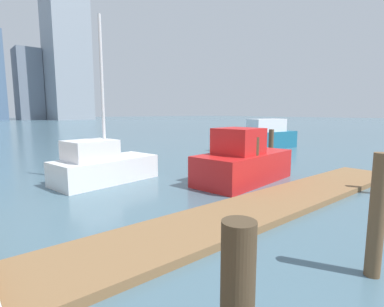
# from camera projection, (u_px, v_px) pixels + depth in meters

# --- Properties ---
(ground_plane) EXTENTS (300.00, 300.00, 0.00)m
(ground_plane) POSITION_uv_depth(u_px,v_px,m) (32.00, 164.00, 15.73)
(ground_plane) COLOR #476675
(floating_dock) EXTENTS (14.63, 2.00, 0.18)m
(floating_dock) POSITION_uv_depth(u_px,v_px,m) (270.00, 204.00, 8.65)
(floating_dock) COLOR olive
(floating_dock) RESTS_ON ground_plane
(dock_piling_0) EXTENTS (0.28, 0.28, 1.81)m
(dock_piling_0) POSITION_uv_depth(u_px,v_px,m) (271.00, 145.00, 16.72)
(dock_piling_0) COLOR brown
(dock_piling_0) RESTS_ON ground_plane
(dock_piling_3) EXTENTS (0.32, 0.32, 1.86)m
(dock_piling_3) POSITION_uv_depth(u_px,v_px,m) (254.00, 162.00, 11.10)
(dock_piling_3) COLOR #473826
(dock_piling_3) RESTS_ON ground_plane
(dock_piling_5) EXTENTS (0.25, 0.25, 2.13)m
(dock_piling_5) POSITION_uv_depth(u_px,v_px,m) (377.00, 216.00, 4.91)
(dock_piling_5) COLOR brown
(dock_piling_5) RESTS_ON ground_plane
(moored_boat_0) EXTENTS (6.93, 2.55, 2.26)m
(moored_boat_0) POSITION_uv_depth(u_px,v_px,m) (260.00, 137.00, 22.25)
(moored_boat_0) COLOR #1E6B8C
(moored_boat_0) RESTS_ON ground_plane
(moored_boat_3) EXTENTS (4.69, 2.56, 2.17)m
(moored_boat_3) POSITION_uv_depth(u_px,v_px,m) (243.00, 162.00, 11.73)
(moored_boat_3) COLOR red
(moored_boat_3) RESTS_ON ground_plane
(moored_boat_4) EXTENTS (4.26, 2.43, 6.43)m
(moored_boat_4) POSITION_uv_depth(u_px,v_px,m) (102.00, 165.00, 11.71)
(moored_boat_4) COLOR white
(moored_boat_4) RESTS_ON ground_plane
(skyline_tower_4) EXTENTS (8.24, 9.98, 25.09)m
(skyline_tower_4) POSITION_uv_depth(u_px,v_px,m) (28.00, 85.00, 106.51)
(skyline_tower_4) COLOR slate
(skyline_tower_4) RESTS_ON ground_plane
(skyline_tower_5) EXTENTS (13.85, 13.92, 47.11)m
(skyline_tower_5) POSITION_uv_depth(u_px,v_px,m) (67.00, 53.00, 104.84)
(skyline_tower_5) COLOR #8C939E
(skyline_tower_5) RESTS_ON ground_plane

